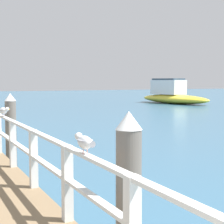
% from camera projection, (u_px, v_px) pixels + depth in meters
% --- Properties ---
extents(dock_piling_near, '(0.29, 0.29, 1.93)m').
position_uv_depth(dock_piling_near, '(129.00, 198.00, 4.05)').
color(dock_piling_near, '#6B6056').
rests_on(dock_piling_near, ground_plane).
extents(dock_piling_far, '(0.29, 0.29, 1.93)m').
position_uv_depth(dock_piling_far, '(11.00, 130.00, 9.66)').
color(dock_piling_far, '#6B6056').
rests_on(dock_piling_far, ground_plane).
extents(seagull_foreground, '(0.18, 0.48, 0.21)m').
position_uv_depth(seagull_foreground, '(84.00, 141.00, 4.12)').
color(seagull_foreground, white).
rests_on(seagull_foreground, pier_railing).
extents(seagull_background, '(0.24, 0.46, 0.21)m').
position_uv_depth(seagull_background, '(3.00, 110.00, 8.44)').
color(seagull_background, white).
rests_on(seagull_background, pier_railing).
extents(boat_2, '(3.87, 8.97, 2.47)m').
position_uv_depth(boat_2, '(172.00, 95.00, 36.77)').
color(boat_2, gold).
rests_on(boat_2, ground_plane).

